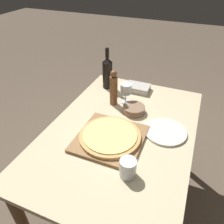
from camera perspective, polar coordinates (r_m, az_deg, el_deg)
The scene contains 11 objects.
ground_plane at distance 1.87m, azimuth 1.75°, elevation -21.85°, with size 12.00×12.00×0.00m, color brown.
dining_table at distance 1.39m, azimuth 2.22°, elevation -7.82°, with size 0.85×1.25×0.73m.
cutting_board at distance 1.24m, azimuth -0.51°, elevation -6.89°, with size 0.37×0.37×0.02m.
pizza at distance 1.23m, azimuth -0.52°, elevation -6.19°, with size 0.35×0.35×0.02m.
wine_bottle at distance 1.69m, azimuth -1.21°, elevation 10.31°, with size 0.08×0.08×0.32m.
pepper_mill at distance 1.48m, azimuth 0.43°, elevation 6.12°, with size 0.05×0.05×0.25m.
wine_glass at distance 1.51m, azimuth 3.68°, elevation 5.88°, with size 0.08×0.08×0.14m.
small_bowl at distance 1.45m, azimuth 5.71°, elevation 0.72°, with size 0.15×0.15×0.05m.
drinking_tumbler at distance 1.05m, azimuth 4.16°, elevation -14.37°, with size 0.08×0.08×0.09m.
dinner_plate at distance 1.33m, azimuth 13.71°, elevation -4.96°, with size 0.25×0.25×0.01m.
food_container at distance 1.70m, azimuth 6.73°, elevation 6.29°, with size 0.18×0.12×0.05m.
Camera 1 is at (0.33, -0.95, 1.58)m, focal length 35.00 mm.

